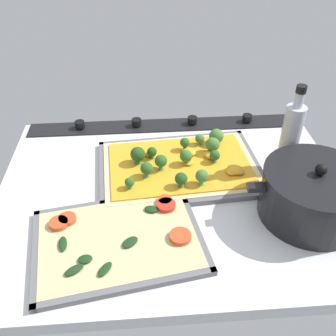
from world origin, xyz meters
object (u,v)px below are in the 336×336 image
object	(u,v)px
baking_tray_front	(180,169)
oil_bottle	(290,139)
broccoli_pizza	(182,163)
cooking_pot	(313,195)
veggie_pizza_back	(119,238)
baking_tray_back	(119,242)

from	to	relation	value
baking_tray_front	oil_bottle	world-z (taller)	oil_bottle
broccoli_pizza	cooking_pot	distance (cm)	31.50
baking_tray_front	veggie_pizza_back	distance (cm)	26.81
veggie_pizza_back	cooking_pot	world-z (taller)	cooking_pot
baking_tray_front	veggie_pizza_back	xyz separation A→B (cm)	(14.47, 22.56, 0.72)
broccoli_pizza	veggie_pizza_back	distance (cm)	27.25
cooking_pot	baking_tray_back	bearing A→B (deg)	7.54
veggie_pizza_back	cooking_pot	size ratio (longest dim) A/B	1.17
baking_tray_front	oil_bottle	xyz separation A→B (cm)	(-25.25, 3.03, 9.45)
veggie_pizza_back	baking_tray_back	bearing A→B (deg)	70.11
veggie_pizza_back	baking_tray_front	bearing A→B (deg)	-122.68
broccoli_pizza	veggie_pizza_back	xyz separation A→B (cm)	(14.99, 22.74, -0.84)
baking_tray_front	cooking_pot	distance (cm)	32.04
baking_tray_front	veggie_pizza_back	size ratio (longest dim) A/B	1.23
veggie_pizza_back	oil_bottle	xyz separation A→B (cm)	(-39.72, -19.53, 8.73)
baking_tray_back	oil_bottle	xyz separation A→B (cm)	(-39.88, -19.97, 9.44)
baking_tray_front	broccoli_pizza	bearing A→B (deg)	-160.48
broccoli_pizza	oil_bottle	xyz separation A→B (cm)	(-24.73, 3.21, 7.89)
cooking_pot	baking_tray_front	bearing A→B (deg)	-33.77
baking_tray_back	oil_bottle	world-z (taller)	oil_bottle
baking_tray_front	cooking_pot	size ratio (longest dim) A/B	1.44
baking_tray_front	oil_bottle	distance (cm)	27.13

